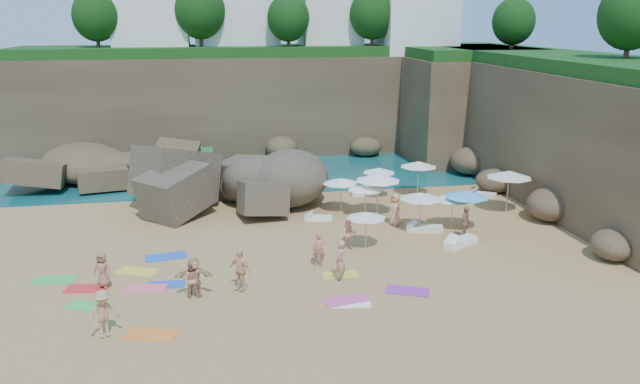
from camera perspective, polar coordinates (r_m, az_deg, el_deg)
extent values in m
plane|color=tan|center=(31.01, -2.67, -5.21)|extent=(120.00, 120.00, 0.00)
plane|color=#0C4751|center=(59.89, -6.50, 4.90)|extent=(120.00, 120.00, 0.00)
cube|color=brown|center=(54.51, -4.14, 8.17)|extent=(44.00, 8.00, 8.00)
cube|color=brown|center=(43.78, 21.32, 5.32)|extent=(8.00, 30.00, 8.00)
cube|color=brown|center=(53.44, 12.82, 7.67)|extent=(10.00, 12.00, 8.00)
cube|color=white|center=(54.93, -15.19, 14.80)|extent=(6.00, 5.00, 5.50)
cube|color=white|center=(55.83, -7.71, 15.71)|extent=(7.00, 6.00, 6.50)
cube|color=white|center=(55.80, 0.90, 15.07)|extent=(5.00, 5.00, 5.00)
cube|color=white|center=(55.65, 8.67, 15.41)|extent=(6.00, 6.00, 6.00)
sphere|color=#11380F|center=(53.40, -19.82, 14.92)|extent=(3.60, 3.60, 3.60)
sphere|color=#11380F|center=(52.76, -10.94, 15.97)|extent=(4.05, 4.05, 4.05)
sphere|color=#11380F|center=(52.19, -2.92, 15.61)|extent=(3.42, 3.42, 3.42)
sphere|color=#11380F|center=(53.55, 4.82, 15.92)|extent=(3.78, 3.78, 3.78)
sphere|color=#11380F|center=(50.19, 17.28, 14.68)|extent=(3.15, 3.15, 3.15)
sphere|color=#11380F|center=(40.44, 26.58, 14.29)|extent=(3.60, 3.60, 3.60)
cylinder|color=white|center=(61.00, -23.82, 6.73)|extent=(0.10, 0.10, 6.00)
cylinder|color=white|center=(60.66, -22.44, 6.84)|extent=(0.10, 0.10, 6.00)
cylinder|color=white|center=(60.36, -21.04, 6.94)|extent=(0.10, 0.10, 6.00)
cylinder|color=silver|center=(38.72, -10.65, 1.55)|extent=(0.07, 0.07, 3.58)
cube|color=green|center=(38.39, -10.24, 3.75)|extent=(0.63, 0.11, 0.40)
cylinder|color=silver|center=(36.58, 1.91, -0.35)|extent=(0.06, 0.06, 1.92)
cone|color=white|center=(36.34, 1.92, 1.03)|extent=(2.16, 2.16, 0.33)
cylinder|color=silver|center=(39.62, 5.38, 0.77)|extent=(0.05, 0.05, 1.83)
cone|color=white|center=(39.41, 5.41, 2.00)|extent=(2.06, 2.06, 0.31)
cylinder|color=silver|center=(35.62, 4.18, -0.90)|extent=(0.05, 0.05, 1.84)
cone|color=white|center=(35.38, 4.21, 0.46)|extent=(2.07, 2.07, 0.31)
cylinder|color=silver|center=(38.08, 16.78, -0.06)|extent=(0.07, 0.07, 2.34)
cone|color=silver|center=(37.80, 16.91, 1.57)|extent=(2.63, 2.63, 0.40)
cylinder|color=silver|center=(40.45, 8.93, 1.15)|extent=(0.06, 0.06, 2.11)
cone|color=silver|center=(40.21, 8.99, 2.54)|extent=(2.36, 2.36, 0.36)
cylinder|color=silver|center=(35.94, 5.26, -0.37)|extent=(0.07, 0.07, 2.33)
cone|color=white|center=(35.66, 5.31, 1.34)|extent=(2.61, 2.61, 0.40)
cylinder|color=silver|center=(34.39, 11.97, -1.84)|extent=(0.05, 0.05, 1.81)
cone|color=silver|center=(34.15, 12.05, -0.46)|extent=(2.03, 2.03, 0.31)
cylinder|color=silver|center=(30.87, 4.20, -3.59)|extent=(0.05, 0.05, 1.77)
cone|color=silver|center=(30.60, 4.23, -2.11)|extent=(1.98, 1.98, 0.30)
cylinder|color=silver|center=(34.23, 13.16, -1.75)|extent=(0.06, 0.06, 2.08)
cone|color=#44AAE8|center=(33.95, 13.26, -0.16)|extent=(2.34, 2.34, 0.36)
cylinder|color=silver|center=(33.55, 9.12, -1.93)|extent=(0.06, 0.06, 2.03)
cone|color=silver|center=(33.28, 9.20, -0.34)|extent=(2.28, 2.28, 0.35)
cube|color=silver|center=(39.42, -5.50, -0.51)|extent=(1.68, 1.15, 0.25)
cube|color=white|center=(35.26, -0.15, -2.38)|extent=(1.63, 0.81, 0.24)
cube|color=white|center=(40.21, 4.13, -0.13)|extent=(1.78, 0.75, 0.27)
cube|color=silver|center=(33.93, 9.54, -3.29)|extent=(2.03, 1.13, 0.30)
cube|color=silver|center=(41.27, 14.66, -0.21)|extent=(1.70, 1.39, 0.26)
cube|color=white|center=(32.23, 12.74, -4.48)|extent=(2.07, 1.64, 0.31)
cube|color=blue|center=(27.75, -13.94, -8.23)|extent=(1.63, 0.86, 0.03)
cube|color=#FB6175|center=(27.61, -15.73, -8.48)|extent=(1.90, 1.17, 0.03)
cube|color=orange|center=(23.82, -15.14, -12.47)|extent=(2.00, 1.45, 0.03)
cube|color=green|center=(26.71, -20.55, -9.76)|extent=(1.83, 1.43, 0.03)
cube|color=yellow|center=(29.43, -16.32, -6.99)|extent=(2.04, 1.59, 0.03)
cube|color=purple|center=(26.62, 8.00, -8.95)|extent=(2.01, 1.53, 0.03)
cube|color=red|center=(28.35, -20.58, -8.28)|extent=(1.84, 1.13, 0.03)
cube|color=blue|center=(30.84, -13.87, -5.76)|extent=(2.09, 1.29, 0.03)
cube|color=#D1518A|center=(25.59, 2.36, -9.85)|extent=(1.99, 1.28, 0.03)
cube|color=green|center=(29.76, -23.12, -7.40)|extent=(1.93, 1.10, 0.03)
cube|color=yellow|center=(27.95, 1.93, -7.57)|extent=(1.64, 0.86, 0.03)
cube|color=white|center=(25.35, 2.74, -10.12)|extent=(1.75, 1.02, 0.03)
imported|color=tan|center=(26.14, -11.69, -7.75)|extent=(0.84, 0.69, 1.58)
imported|color=#F5CD8B|center=(37.34, -5.83, -0.33)|extent=(1.13, 0.73, 1.62)
imported|color=#9F654F|center=(32.98, 13.16, -2.78)|extent=(0.96, 1.02, 1.69)
imported|color=#E29876|center=(34.42, 6.86, -1.60)|extent=(0.85, 1.00, 1.80)
imported|color=#CA7465|center=(39.43, -6.93, 0.61)|extent=(1.71, 0.98, 1.78)
imported|color=tan|center=(26.95, 1.86, -6.35)|extent=(0.50, 0.71, 1.87)
imported|color=tan|center=(24.06, -19.06, -11.92)|extent=(1.80, 2.09, 0.47)
imported|color=#F2B88A|center=(26.62, -7.27, -8.45)|extent=(1.96, 1.99, 0.43)
imported|color=#955E4A|center=(28.19, -19.17, -7.86)|extent=(1.11, 1.65, 0.40)
imported|color=tan|center=(26.41, -11.35, -8.84)|extent=(1.69, 1.79, 0.44)
imported|color=#B96F5C|center=(28.81, -0.08, -6.46)|extent=(0.84, 1.66, 0.38)
imported|color=#E29C80|center=(30.81, 2.64, -4.78)|extent=(0.91, 1.59, 0.57)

